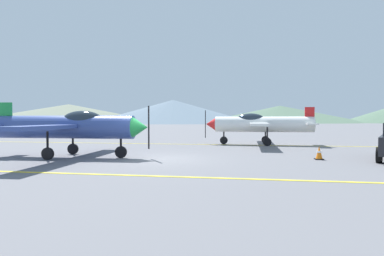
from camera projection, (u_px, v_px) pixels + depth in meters
ground_plane at (157, 159)px, 13.65m from camera, size 400.00×400.00×0.00m
apron_line_near at (122, 175)px, 9.75m from camera, size 80.00×0.16×0.01m
apron_line_far at (188, 144)px, 21.47m from camera, size 80.00×0.16×0.01m
airplane_near at (71, 126)px, 14.28m from camera, size 7.41×8.54×2.56m
airplane_mid at (259, 124)px, 21.15m from camera, size 7.40×8.53×2.56m
traffic_cone_front at (319, 153)px, 13.47m from camera, size 0.36×0.36×0.59m
hill_left at (69, 113)px, 134.47m from camera, size 83.92×83.92×8.03m
hill_centerleft at (173, 111)px, 127.45m from camera, size 66.56×66.56×9.50m
hill_centerright at (280, 114)px, 144.87m from camera, size 74.14×74.14×7.84m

